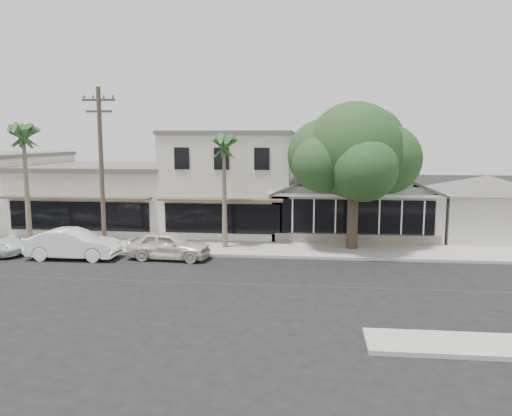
# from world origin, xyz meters

# --- Properties ---
(ground) EXTENTS (140.00, 140.00, 0.00)m
(ground) POSITION_xyz_m (0.00, 0.00, 0.00)
(ground) COLOR black
(ground) RESTS_ON ground
(sidewalk_north) EXTENTS (90.00, 3.50, 0.15)m
(sidewalk_north) POSITION_xyz_m (-8.00, 6.75, 0.07)
(sidewalk_north) COLOR #9E9991
(sidewalk_north) RESTS_ON ground
(corner_shop) EXTENTS (10.40, 8.60, 5.10)m
(corner_shop) POSITION_xyz_m (5.00, 12.47, 2.62)
(corner_shop) COLOR beige
(corner_shop) RESTS_ON ground
(side_cottage) EXTENTS (6.00, 6.00, 3.00)m
(side_cottage) POSITION_xyz_m (13.20, 11.50, 1.50)
(side_cottage) COLOR beige
(side_cottage) RESTS_ON ground
(row_building_near) EXTENTS (8.00, 10.00, 6.50)m
(row_building_near) POSITION_xyz_m (-3.00, 13.50, 3.25)
(row_building_near) COLOR silver
(row_building_near) RESTS_ON ground
(row_building_midnear) EXTENTS (10.00, 10.00, 4.20)m
(row_building_midnear) POSITION_xyz_m (-12.00, 13.50, 2.10)
(row_building_midnear) COLOR beige
(row_building_midnear) RESTS_ON ground
(utility_pole) EXTENTS (1.80, 0.24, 9.00)m
(utility_pole) POSITION_xyz_m (-9.00, 5.20, 4.79)
(utility_pole) COLOR brown
(utility_pole) RESTS_ON ground
(car_0) EXTENTS (4.43, 2.00, 1.48)m
(car_0) POSITION_xyz_m (-5.06, 4.15, 0.74)
(car_0) COLOR beige
(car_0) RESTS_ON ground
(car_1) EXTENTS (4.81, 1.73, 1.58)m
(car_1) POSITION_xyz_m (-10.06, 3.69, 0.79)
(car_1) COLOR white
(car_1) RESTS_ON ground
(shade_tree) EXTENTS (7.48, 6.76, 8.30)m
(shade_tree) POSITION_xyz_m (4.56, 7.48, 5.46)
(shade_tree) COLOR #49382C
(shade_tree) RESTS_ON ground
(palm_east) EXTENTS (2.72, 2.72, 6.81)m
(palm_east) POSITION_xyz_m (-2.54, 6.75, 5.82)
(palm_east) COLOR #726651
(palm_east) RESTS_ON ground
(palm_mid) EXTENTS (2.48, 2.48, 7.46)m
(palm_mid) POSITION_xyz_m (-13.79, 5.92, 6.39)
(palm_mid) COLOR #726651
(palm_mid) RESTS_ON ground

